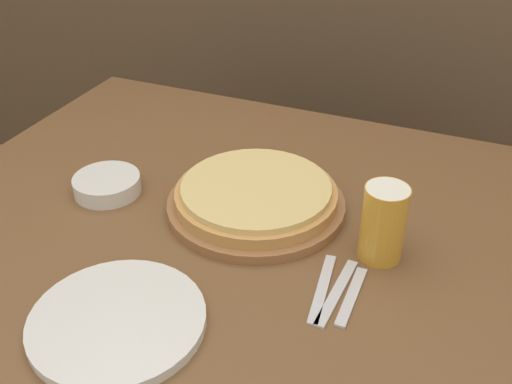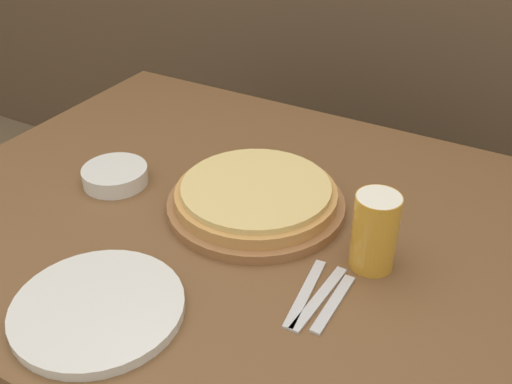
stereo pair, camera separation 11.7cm
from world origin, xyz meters
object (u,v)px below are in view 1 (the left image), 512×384
object	(u,v)px
pizza_on_board	(256,198)
fork	(322,288)
side_bowl	(107,185)
spoon	(351,296)
beer_glass	(384,220)
dinner_knife	(337,292)
dinner_plate	(117,321)

from	to	relation	value
pizza_on_board	fork	distance (m)	0.26
side_bowl	spoon	xyz separation A→B (m)	(0.55, -0.11, -0.02)
pizza_on_board	beer_glass	bearing A→B (deg)	-10.90
beer_glass	pizza_on_board	bearing A→B (deg)	169.10
fork	pizza_on_board	bearing A→B (deg)	137.65
dinner_knife	spoon	distance (m)	0.03
beer_glass	side_bowl	size ratio (longest dim) A/B	1.03
beer_glass	side_bowl	world-z (taller)	beer_glass
side_bowl	dinner_knife	distance (m)	0.54
pizza_on_board	spoon	distance (m)	0.30
dinner_plate	dinner_knife	size ratio (longest dim) A/B	1.58
side_bowl	pizza_on_board	bearing A→B (deg)	11.28
dinner_knife	fork	bearing A→B (deg)	180.00
dinner_plate	pizza_on_board	bearing A→B (deg)	78.75
side_bowl	fork	xyz separation A→B (m)	(0.50, -0.11, -0.02)
spoon	fork	bearing A→B (deg)	180.00
side_bowl	fork	world-z (taller)	side_bowl
beer_glass	fork	bearing A→B (deg)	-117.78
pizza_on_board	dinner_knife	distance (m)	0.28
dinner_plate	fork	world-z (taller)	dinner_plate
side_bowl	spoon	size ratio (longest dim) A/B	0.94
fork	dinner_knife	bearing A→B (deg)	0.00
pizza_on_board	fork	size ratio (longest dim) A/B	2.03
fork	dinner_knife	world-z (taller)	same
fork	beer_glass	bearing A→B (deg)	62.22
dinner_knife	spoon	world-z (taller)	same
pizza_on_board	fork	xyz separation A→B (m)	(0.19, -0.18, -0.02)
dinner_plate	spoon	world-z (taller)	dinner_plate
beer_glass	dinner_knife	xyz separation A→B (m)	(-0.04, -0.13, -0.07)
beer_glass	dinner_plate	size ratio (longest dim) A/B	0.52
pizza_on_board	side_bowl	bearing A→B (deg)	-168.72
dinner_plate	spoon	size ratio (longest dim) A/B	1.87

